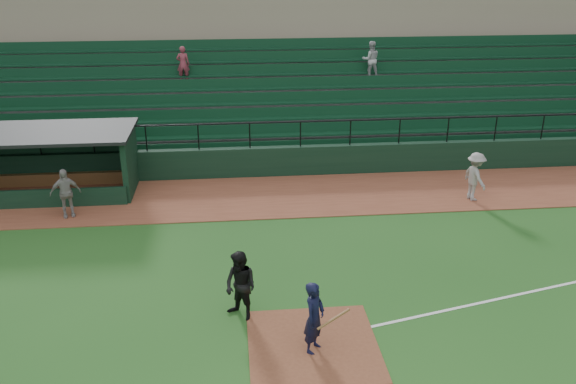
{
  "coord_description": "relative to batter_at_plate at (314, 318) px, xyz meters",
  "views": [
    {
      "loc": [
        -1.7,
        -12.44,
        8.61
      ],
      "look_at": [
        0.0,
        5.0,
        1.4
      ],
      "focal_mm": 37.48,
      "sensor_mm": 36.0,
      "label": 1
    }
  ],
  "objects": [
    {
      "name": "ground",
      "position": [
        0.01,
        1.18,
        -0.88
      ],
      "size": [
        90.0,
        90.0,
        0.0
      ],
      "primitive_type": "plane",
      "color": "#21541B",
      "rests_on": "ground"
    },
    {
      "name": "warning_track",
      "position": [
        0.01,
        9.18,
        -0.87
      ],
      "size": [
        40.0,
        4.0,
        0.03
      ],
      "primitive_type": "cube",
      "color": "brown",
      "rests_on": "ground"
    },
    {
      "name": "home_plate_dirt",
      "position": [
        0.01,
        0.18,
        -0.87
      ],
      "size": [
        3.0,
        3.0,
        0.03
      ],
      "primitive_type": "cube",
      "color": "brown",
      "rests_on": "ground"
    },
    {
      "name": "stadium_structure",
      "position": [
        0.0,
        17.63,
        1.42
      ],
      "size": [
        38.0,
        13.08,
        6.4
      ],
      "color": "black",
      "rests_on": "ground"
    },
    {
      "name": "dugout",
      "position": [
        -9.74,
        10.74,
        0.45
      ],
      "size": [
        8.9,
        3.2,
        2.42
      ],
      "color": "black",
      "rests_on": "ground"
    },
    {
      "name": "batter_at_plate",
      "position": [
        0.0,
        0.0,
        0.0
      ],
      "size": [
        1.15,
        0.77,
        1.76
      ],
      "color": "black",
      "rests_on": "ground"
    },
    {
      "name": "umpire",
      "position": [
        -1.62,
        1.48,
        0.02
      ],
      "size": [
        1.11,
        1.09,
        1.8
      ],
      "primitive_type": "imported",
      "rotation": [
        0.0,
        0.0,
        -0.74
      ],
      "color": "black",
      "rests_on": "ground"
    },
    {
      "name": "runner",
      "position": [
        6.96,
        8.15,
        0.04
      ],
      "size": [
        0.89,
        1.26,
        1.78
      ],
      "primitive_type": "imported",
      "rotation": [
        0.0,
        0.0,
        1.78
      ],
      "color": "#9E9994",
      "rests_on": "warning_track"
    },
    {
      "name": "dugout_player_a",
      "position": [
        -7.35,
        8.06,
        0.0
      ],
      "size": [
        1.08,
        0.71,
        1.71
      ],
      "primitive_type": "imported",
      "rotation": [
        0.0,
        0.0,
        0.32
      ],
      "color": "gray",
      "rests_on": "warning_track"
    }
  ]
}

